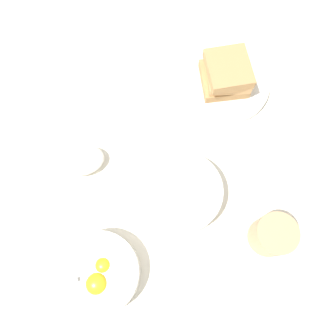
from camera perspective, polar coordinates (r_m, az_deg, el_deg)
ground_plane at (r=0.63m, az=-5.90°, el=0.80°), size 3.00×3.00×0.00m
egg_bowl at (r=0.59m, az=-11.98°, el=-17.49°), size 0.15×0.14×0.07m
toast_plate at (r=0.71m, az=9.75°, el=14.31°), size 0.19×0.19×0.02m
toast_sandwich at (r=0.67m, az=10.17°, el=15.88°), size 0.12×0.12×0.06m
soup_spoon at (r=0.64m, az=-15.36°, el=1.05°), size 0.16×0.08×0.04m
congee_bowl at (r=0.59m, az=2.25°, el=-4.35°), size 0.15×0.15×0.05m
drinking_cup at (r=0.59m, az=17.76°, el=-11.06°), size 0.07×0.07×0.07m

